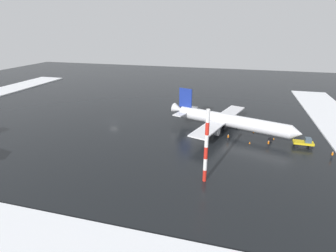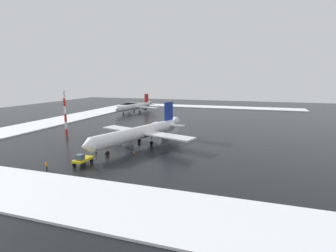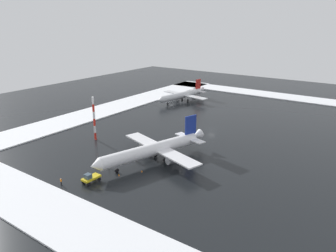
{
  "view_description": "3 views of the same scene",
  "coord_description": "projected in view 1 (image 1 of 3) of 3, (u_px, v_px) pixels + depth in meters",
  "views": [
    {
      "loc": [
        36.46,
        -69.51,
        27.7
      ],
      "look_at": [
        19.05,
        -5.28,
        2.32
      ],
      "focal_mm": 28.0,
      "sensor_mm": 36.0,
      "label": 1
    },
    {
      "loc": [
        97.86,
        28.89,
        18.02
      ],
      "look_at": [
        21.08,
        3.7,
        3.25
      ],
      "focal_mm": 28.0,
      "sensor_mm": 36.0,
      "label": 2
    },
    {
      "loc": [
        100.61,
        51.48,
        37.46
      ],
      "look_at": [
        19.68,
        -5.54,
        5.27
      ],
      "focal_mm": 35.0,
      "sensor_mm": 36.0,
      "label": 3
    }
  ],
  "objects": [
    {
      "name": "traffic_cone_wingtip_side",
      "position": [
        274.0,
        138.0,
        68.5
      ],
      "size": [
        0.36,
        0.36,
        0.55
      ],
      "primitive_type": "cone",
      "color": "orange",
      "rests_on": "ground_plane"
    },
    {
      "name": "airplane_parked_portside",
      "position": [
        228.0,
        120.0,
        71.85
      ],
      "size": [
        35.59,
        29.98,
        10.82
      ],
      "rotation": [
        0.0,
        0.0,
        5.98
      ],
      "color": "white",
      "rests_on": "ground_plane"
    },
    {
      "name": "ground_crew_by_nose_gear",
      "position": [
        332.0,
        155.0,
        58.28
      ],
      "size": [
        0.36,
        0.36,
        1.71
      ],
      "rotation": [
        0.0,
        0.0,
        5.11
      ],
      "color": "black",
      "rests_on": "ground_plane"
    },
    {
      "name": "pushback_tug",
      "position": [
        304.0,
        142.0,
        63.73
      ],
      "size": [
        4.66,
        2.41,
        2.5
      ],
      "rotation": [
        0.0,
        0.0,
        6.26
      ],
      "color": "gold",
      "rests_on": "ground_plane"
    },
    {
      "name": "traffic_cone_near_nose",
      "position": [
        253.0,
        132.0,
        72.73
      ],
      "size": [
        0.36,
        0.36,
        0.55
      ],
      "primitive_type": "cone",
      "color": "orange",
      "rests_on": "ground_plane"
    },
    {
      "name": "ground_plane",
      "position": [
        113.0,
        121.0,
        81.47
      ],
      "size": [
        240.0,
        240.0,
        0.0
      ],
      "primitive_type": "plane",
      "color": "black"
    },
    {
      "name": "traffic_cone_mid_line",
      "position": [
        250.0,
        143.0,
        66.01
      ],
      "size": [
        0.36,
        0.36,
        0.55
      ],
      "primitive_type": "cone",
      "color": "orange",
      "rests_on": "ground_plane"
    },
    {
      "name": "antenna_mast",
      "position": [
        206.0,
        147.0,
        47.62
      ],
      "size": [
        0.7,
        0.7,
        14.36
      ],
      "color": "red",
      "rests_on": "ground_plane"
    },
    {
      "name": "ground_crew_near_tug",
      "position": [
        228.0,
        137.0,
        67.55
      ],
      "size": [
        0.36,
        0.36,
        1.71
      ],
      "rotation": [
        0.0,
        0.0,
        4.57
      ],
      "color": "black",
      "rests_on": "ground_plane"
    },
    {
      "name": "ground_crew_mid_apron",
      "position": [
        268.0,
        143.0,
        63.91
      ],
      "size": [
        0.36,
        0.36,
        1.71
      ],
      "rotation": [
        0.0,
        0.0,
        1.11
      ],
      "color": "black",
      "rests_on": "ground_plane"
    }
  ]
}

